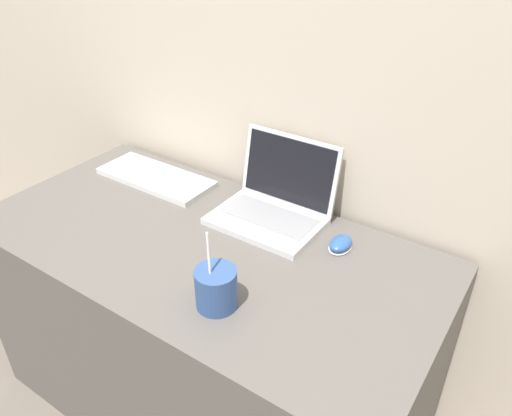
# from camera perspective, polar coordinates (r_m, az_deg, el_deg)

# --- Properties ---
(wall_back) EXTENTS (7.00, 0.04, 2.50)m
(wall_back) POSITION_cam_1_polar(r_m,az_deg,el_deg) (1.54, 2.27, 19.72)
(wall_back) COLOR beige
(wall_back) RESTS_ON ground_plane
(desk) EXTENTS (1.40, 0.69, 0.72)m
(desk) POSITION_cam_1_polar(r_m,az_deg,el_deg) (1.70, -5.54, -13.78)
(desk) COLOR #5B5651
(desk) RESTS_ON ground_plane
(laptop) EXTENTS (0.33, 0.27, 0.24)m
(laptop) POSITION_cam_1_polar(r_m,az_deg,el_deg) (1.54, 2.14, 0.67)
(laptop) COLOR silver
(laptop) RESTS_ON desk
(drink_cup) EXTENTS (0.10, 0.10, 0.21)m
(drink_cup) POSITION_cam_1_polar(r_m,az_deg,el_deg) (1.22, -4.58, -9.06)
(drink_cup) COLOR #33518C
(drink_cup) RESTS_ON desk
(computer_mouse) EXTENTS (0.06, 0.09, 0.03)m
(computer_mouse) POSITION_cam_1_polar(r_m,az_deg,el_deg) (1.44, 9.65, -4.07)
(computer_mouse) COLOR #B2B2B7
(computer_mouse) RESTS_ON desk
(external_keyboard) EXTENTS (0.43, 0.17, 0.02)m
(external_keyboard) POSITION_cam_1_polar(r_m,az_deg,el_deg) (1.80, -11.39, 3.44)
(external_keyboard) COLOR silver
(external_keyboard) RESTS_ON desk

